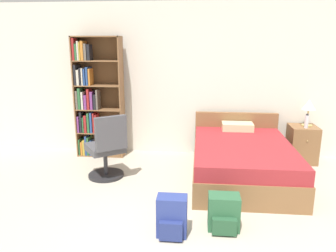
% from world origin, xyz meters
% --- Properties ---
extents(wall_back, '(9.00, 0.06, 2.60)m').
position_xyz_m(wall_back, '(0.00, 3.23, 1.30)').
color(wall_back, silver).
rests_on(wall_back, ground_plane).
extents(bookshelf, '(0.80, 0.32, 2.04)m').
position_xyz_m(bookshelf, '(-1.80, 2.94, 1.02)').
color(bookshelf, brown).
rests_on(bookshelf, ground_plane).
extents(bed, '(1.38, 2.02, 0.78)m').
position_xyz_m(bed, '(0.65, 2.16, 0.27)').
color(bed, brown).
rests_on(bed, ground_plane).
extents(office_chair, '(0.70, 0.72, 0.97)m').
position_xyz_m(office_chair, '(-1.29, 1.92, 0.44)').
color(office_chair, '#232326').
rests_on(office_chair, ground_plane).
extents(nightstand, '(0.43, 0.48, 0.61)m').
position_xyz_m(nightstand, '(1.72, 2.93, 0.30)').
color(nightstand, brown).
rests_on(nightstand, ground_plane).
extents(table_lamp, '(0.22, 0.22, 0.43)m').
position_xyz_m(table_lamp, '(1.78, 2.96, 0.93)').
color(table_lamp, tan).
rests_on(table_lamp, nightstand).
extents(water_bottle, '(0.06, 0.06, 0.23)m').
position_xyz_m(water_bottle, '(1.72, 2.81, 0.71)').
color(water_bottle, silver).
rests_on(water_bottle, nightstand).
extents(backpack_green, '(0.33, 0.30, 0.38)m').
position_xyz_m(backpack_green, '(0.30, 0.72, 0.18)').
color(backpack_green, '#2D603D').
rests_on(backpack_green, ground_plane).
extents(backpack_blue, '(0.31, 0.26, 0.42)m').
position_xyz_m(backpack_blue, '(-0.24, 0.55, 0.20)').
color(backpack_blue, navy).
rests_on(backpack_blue, ground_plane).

